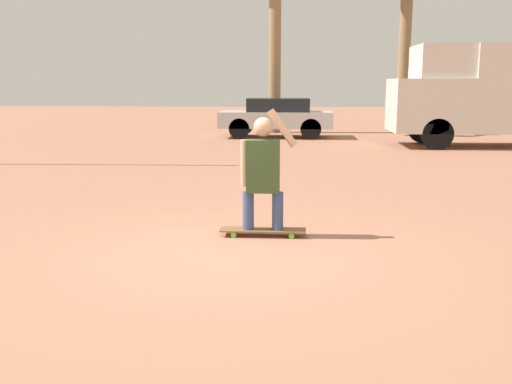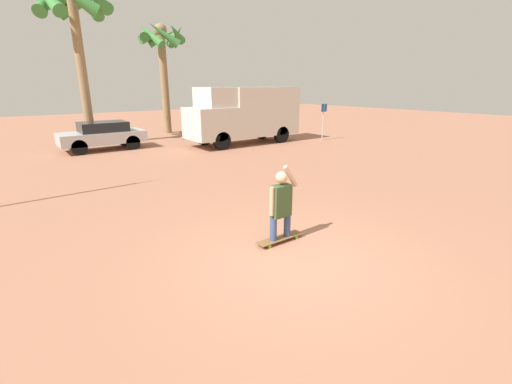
{
  "view_description": "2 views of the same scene",
  "coord_description": "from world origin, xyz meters",
  "px_view_note": "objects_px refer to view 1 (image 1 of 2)",
  "views": [
    {
      "loc": [
        0.66,
        -6.17,
        1.9
      ],
      "look_at": [
        0.18,
        1.16,
        0.49
      ],
      "focal_mm": 40.0,
      "sensor_mm": 36.0,
      "label": 1
    },
    {
      "loc": [
        -3.94,
        -4.1,
        3.09
      ],
      "look_at": [
        0.19,
        1.48,
        0.92
      ],
      "focal_mm": 24.0,
      "sensor_mm": 36.0,
      "label": 2
    }
  ],
  "objects_px": {
    "person_skateboarder": "(263,168)",
    "camper_van": "(502,91)",
    "skateboard": "(263,230)",
    "parked_car_silver": "(276,116)"
  },
  "relations": [
    {
      "from": "person_skateboarder",
      "to": "camper_van",
      "type": "distance_m",
      "value": 12.59
    },
    {
      "from": "skateboard",
      "to": "camper_van",
      "type": "bearing_deg",
      "value": 58.43
    },
    {
      "from": "skateboard",
      "to": "person_skateboarder",
      "type": "bearing_deg",
      "value": -180.0
    },
    {
      "from": "skateboard",
      "to": "parked_car_silver",
      "type": "bearing_deg",
      "value": 91.0
    },
    {
      "from": "camper_van",
      "to": "person_skateboarder",
      "type": "bearing_deg",
      "value": -121.57
    },
    {
      "from": "person_skateboarder",
      "to": "camper_van",
      "type": "bearing_deg",
      "value": 58.43
    },
    {
      "from": "skateboard",
      "to": "camper_van",
      "type": "relative_size",
      "value": 0.17
    },
    {
      "from": "person_skateboarder",
      "to": "parked_car_silver",
      "type": "xyz_separation_m",
      "value": [
        -0.23,
        13.31,
        -0.12
      ]
    },
    {
      "from": "parked_car_silver",
      "to": "skateboard",
      "type": "bearing_deg",
      "value": -89.0
    },
    {
      "from": "skateboard",
      "to": "parked_car_silver",
      "type": "xyz_separation_m",
      "value": [
        -0.23,
        13.31,
        0.68
      ]
    }
  ]
}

